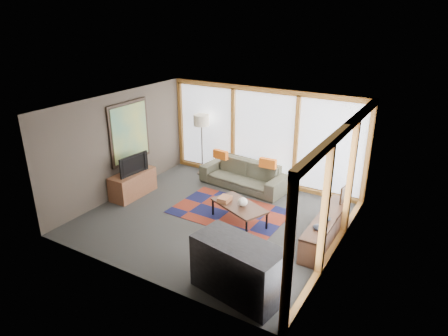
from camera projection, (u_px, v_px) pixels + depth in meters
The scene contains 17 objects.
ground at pixel (215, 218), 9.07m from camera, with size 5.50×5.50×0.00m, color #2A2A28.
room_envelope at pixel (247, 151), 8.72m from camera, with size 5.52×5.02×2.62m.
rug at pixel (229, 212), 9.37m from camera, with size 2.60×1.67×0.01m, color maroon.
sofa at pixel (244, 175), 10.58m from camera, with size 2.33×0.91×0.68m, color #383829.
pillow_left at pixel (221, 154), 10.71m from camera, with size 0.43×0.13×0.23m, color #D15B14.
pillow_right at pixel (268, 163), 10.09m from camera, with size 0.44×0.13×0.24m, color #D15B14.
floor_lamp at pixel (202, 145), 11.24m from camera, with size 0.44×0.44×1.74m, color #2F2316, non-canonical shape.
coffee_table at pixel (239, 213), 8.85m from camera, with size 1.29×0.64×0.43m, color #361E12, non-canonical shape.
book_stack at pixel (225, 199), 8.92m from camera, with size 0.24×0.30×0.10m, color #935633.
vase at pixel (243, 202), 8.69m from camera, with size 0.22×0.22×0.19m, color beige.
bookshelf at pixel (326, 228), 8.13m from camera, with size 0.40×2.19×0.55m, color #361E12, non-canonical shape.
bowl_a at pixel (317, 227), 7.55m from camera, with size 0.19×0.19×0.09m, color black.
bowl_b at pixel (327, 219), 7.87m from camera, with size 0.16×0.16×0.08m, color black.
shelf_picture at pixel (344, 194), 8.54m from camera, with size 0.04×0.30×0.39m, color black.
tv_console at pixel (133, 184), 10.10m from camera, with size 0.52×1.24×0.62m, color brown.
television at pixel (132, 164), 9.86m from camera, with size 0.87×0.11×0.50m, color black.
bar_counter at pixel (238, 268), 6.53m from camera, with size 1.53×0.71×0.97m, color black.
Camera 1 is at (4.26, -6.77, 4.44)m, focal length 32.00 mm.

